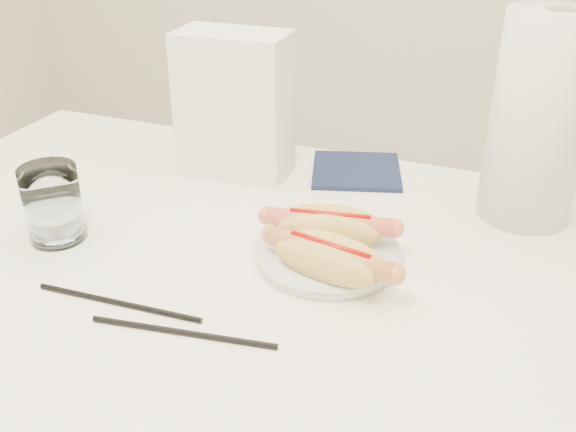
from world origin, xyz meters
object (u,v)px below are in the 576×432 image
(plate, at_px, (328,256))
(paper_towel_roll, at_px, (539,120))
(hotdog_right, at_px, (330,258))
(table, at_px, (231,289))
(hotdog_left, at_px, (330,227))
(water_glass, at_px, (53,204))
(napkin_box, at_px, (235,105))

(plate, distance_m, paper_towel_roll, 0.36)
(paper_towel_roll, bearing_deg, hotdog_right, -127.20)
(table, height_order, hotdog_left, hotdog_left)
(paper_towel_roll, bearing_deg, water_glass, -152.85)
(hotdog_right, xyz_separation_m, paper_towel_roll, (0.22, 0.29, 0.11))
(plate, bearing_deg, water_glass, -167.98)
(hotdog_right, bearing_deg, napkin_box, 144.75)
(water_glass, xyz_separation_m, napkin_box, (0.14, 0.30, 0.07))
(water_glass, distance_m, paper_towel_roll, 0.70)
(plate, distance_m, hotdog_right, 0.06)
(table, xyz_separation_m, water_glass, (-0.25, -0.05, 0.11))
(plate, xyz_separation_m, napkin_box, (-0.24, 0.22, 0.11))
(plate, height_order, hotdog_left, hotdog_left)
(plate, height_order, napkin_box, napkin_box)
(table, relative_size, napkin_box, 4.98)
(water_glass, bearing_deg, plate, 12.02)
(table, xyz_separation_m, paper_towel_roll, (0.37, 0.27, 0.21))
(hotdog_right, height_order, water_glass, water_glass)
(hotdog_right, relative_size, napkin_box, 0.74)
(plate, bearing_deg, hotdog_left, 104.88)
(plate, distance_m, hotdog_left, 0.04)
(table, height_order, paper_towel_roll, paper_towel_roll)
(hotdog_left, distance_m, paper_towel_roll, 0.34)
(paper_towel_roll, bearing_deg, plate, -135.04)
(plate, height_order, water_glass, water_glass)
(plate, relative_size, hotdog_right, 1.05)
(hotdog_right, bearing_deg, plate, 121.18)
(plate, relative_size, water_glass, 1.72)
(table, bearing_deg, paper_towel_roll, 35.99)
(napkin_box, relative_size, paper_towel_roll, 0.79)
(hotdog_left, relative_size, paper_towel_roll, 0.58)
(hotdog_left, relative_size, hotdog_right, 0.99)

